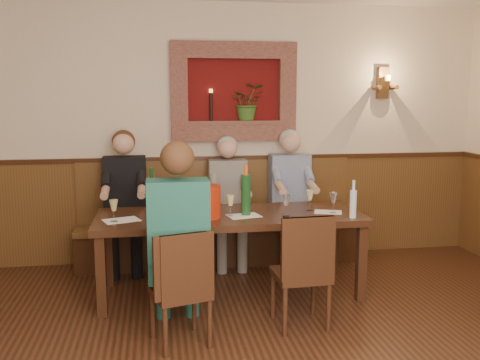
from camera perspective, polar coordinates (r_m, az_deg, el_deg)
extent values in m
cube|color=beige|center=(5.89, -2.66, 5.00)|extent=(6.00, 0.04, 2.80)
cube|color=brown|center=(5.99, -2.58, -3.15)|extent=(6.00, 0.04, 1.10)
cube|color=#381E0F|center=(5.90, -2.62, 2.32)|extent=(6.02, 0.06, 0.05)
cube|color=#590D0C|center=(5.89, -0.72, 9.39)|extent=(1.00, 0.02, 0.70)
cube|color=#91554A|center=(5.86, -0.66, 13.69)|extent=(1.36, 0.12, 0.18)
cube|color=#91554A|center=(5.86, -0.64, 5.08)|extent=(1.36, 0.12, 0.18)
cube|color=#91554A|center=(5.79, -6.52, 9.34)|extent=(0.18, 0.12, 0.70)
cube|color=#91554A|center=(5.96, 5.04, 9.35)|extent=(0.18, 0.12, 0.70)
cube|color=#91554A|center=(5.85, -0.65, 6.16)|extent=(1.00, 0.14, 0.04)
imported|color=#375F20|center=(5.87, 0.81, 8.27)|extent=(0.35, 0.30, 0.39)
cylinder|color=black|center=(5.81, -3.11, 7.80)|extent=(0.03, 0.03, 0.30)
cylinder|color=#FFBF59|center=(5.81, -3.12, 9.48)|extent=(0.04, 0.04, 0.04)
cube|color=brown|center=(6.33, 14.97, 9.97)|extent=(0.12, 0.08, 0.35)
cylinder|color=brown|center=(6.23, 14.37, 9.55)|extent=(0.05, 0.18, 0.05)
cylinder|color=brown|center=(6.31, 16.06, 9.47)|extent=(0.05, 0.18, 0.05)
cylinder|color=#FFBF59|center=(6.22, 15.49, 10.43)|extent=(0.06, 0.06, 0.06)
cube|color=black|center=(4.86, -1.07, -3.96)|extent=(2.40, 0.90, 0.06)
cube|color=black|center=(4.59, -14.59, -9.94)|extent=(0.08, 0.08, 0.69)
cube|color=black|center=(4.90, 12.81, -8.64)|extent=(0.08, 0.08, 0.69)
cube|color=black|center=(5.29, -13.84, -7.35)|extent=(0.08, 0.08, 0.69)
cube|color=black|center=(5.56, 9.97, -6.42)|extent=(0.08, 0.08, 0.69)
cube|color=#381E0F|center=(5.87, -2.31, -6.94)|extent=(3.00, 0.40, 0.40)
cube|color=brown|center=(5.81, -2.32, -4.85)|extent=(3.00, 0.45, 0.06)
cube|color=brown|center=(5.92, -2.56, -1.03)|extent=(3.00, 0.06, 0.66)
cube|color=black|center=(4.08, -6.36, -14.54)|extent=(0.45, 0.45, 0.37)
cube|color=black|center=(4.01, -6.42, -11.82)|extent=(0.48, 0.48, 0.05)
cube|color=black|center=(3.76, -5.64, -9.11)|extent=(0.38, 0.14, 0.46)
cube|color=black|center=(4.38, 6.41, -12.73)|extent=(0.41, 0.41, 0.39)
cube|color=black|center=(4.30, 6.46, -10.03)|extent=(0.43, 0.43, 0.05)
cube|color=black|center=(4.05, 7.35, -7.28)|extent=(0.41, 0.06, 0.49)
cube|color=black|center=(5.68, -12.04, -7.41)|extent=(0.44, 0.46, 0.45)
cube|color=black|center=(5.70, -12.17, -0.38)|extent=(0.44, 0.23, 0.57)
sphere|color=#D8A384|center=(5.61, -12.34, 3.79)|extent=(0.22, 0.22, 0.22)
sphere|color=#4C2D19|center=(5.66, -12.32, 4.05)|extent=(0.24, 0.24, 0.24)
cube|color=#5B5753|center=(5.73, -1.12, -7.05)|extent=(0.40, 0.42, 0.45)
cube|color=#5B5753|center=(5.75, -1.37, -0.44)|extent=(0.40, 0.21, 0.53)
sphere|color=#D8A384|center=(5.66, -1.33, 3.39)|extent=(0.20, 0.20, 0.20)
sphere|color=#B2B2B2|center=(5.71, -1.40, 3.62)|extent=(0.22, 0.22, 0.22)
cube|color=navy|center=(5.86, 5.61, -6.75)|extent=(0.43, 0.45, 0.45)
cube|color=navy|center=(5.88, 5.28, 0.02)|extent=(0.43, 0.23, 0.56)
sphere|color=#D8A384|center=(5.79, 5.44, 4.02)|extent=(0.22, 0.22, 0.22)
sphere|color=#B2B2B2|center=(5.83, 5.32, 4.27)|extent=(0.24, 0.24, 0.24)
cube|color=navy|center=(4.31, -6.55, -12.66)|extent=(0.45, 0.47, 0.45)
cube|color=navy|center=(3.93, -6.61, -4.23)|extent=(0.45, 0.24, 0.59)
sphere|color=#D8A384|center=(3.89, -6.75, 2.14)|extent=(0.23, 0.23, 0.23)
sphere|color=#4C2D19|center=(3.84, -6.72, 2.36)|extent=(0.25, 0.25, 0.25)
cylinder|color=red|center=(4.68, -3.62, -2.32)|extent=(0.31, 0.31, 0.29)
cylinder|color=#19471E|center=(4.77, 0.64, -1.61)|extent=(0.10, 0.10, 0.36)
cylinder|color=#DD5D18|center=(4.73, 0.65, 1.10)|extent=(0.04, 0.04, 0.09)
cylinder|color=#19471E|center=(4.85, -9.37, -1.73)|extent=(0.11, 0.11, 0.34)
cylinder|color=#19471E|center=(4.81, -9.43, 0.76)|extent=(0.04, 0.04, 0.09)
cylinder|color=silver|center=(4.78, 11.97, -2.53)|extent=(0.08, 0.08, 0.24)
cylinder|color=silver|center=(4.75, 12.04, -0.55)|extent=(0.03, 0.03, 0.09)
cube|color=white|center=(4.71, -12.52, -4.21)|extent=(0.35, 0.30, 0.00)
cube|color=white|center=(4.77, 0.41, -3.83)|extent=(0.32, 0.26, 0.00)
cube|color=white|center=(4.99, 9.37, -3.38)|extent=(0.29, 0.25, 0.00)
cube|color=white|center=(4.54, -6.14, -4.54)|extent=(0.27, 0.20, 0.00)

